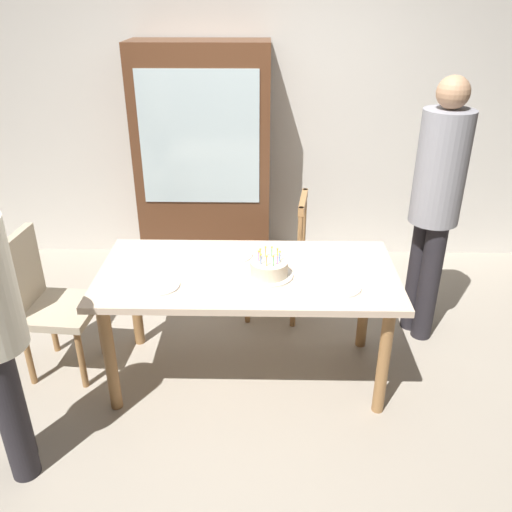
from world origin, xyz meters
The scene contains 13 objects.
ground centered at (0.00, 0.00, 0.00)m, with size 6.40×6.40×0.00m, color #9E9384.
back_wall centered at (0.00, 1.85, 1.30)m, with size 6.40×0.10×2.60m, color beige.
dining_table centered at (0.00, 0.00, 0.67)m, with size 1.76×0.85×0.76m.
birthday_cake centered at (0.13, -0.06, 0.80)m, with size 0.28×0.28×0.16m.
plate_near_celebrant centered at (-0.48, -0.19, 0.76)m, with size 0.22×0.22×0.01m, color white.
plate_far_side centered at (-0.09, 0.19, 0.76)m, with size 0.22×0.22×0.01m, color white.
plate_near_guest centered at (0.53, -0.19, 0.76)m, with size 0.22×0.22×0.01m, color white.
fork_near_celebrant centered at (-0.64, -0.18, 0.76)m, with size 0.18×0.02×0.01m, color silver.
fork_far_side centered at (-0.25, 0.18, 0.76)m, with size 0.18×0.02×0.01m, color silver.
chair_spindle_back centered at (0.20, 0.74, 0.46)m, with size 0.50×0.50×0.95m.
chair_upholstered centered at (-1.27, 0.04, 0.53)m, with size 0.48×0.47×0.95m.
person_guest centered at (1.21, 0.51, 1.03)m, with size 0.32×0.32×1.80m.
china_cabinet centered at (-0.42, 1.56, 0.95)m, with size 1.10×0.45×1.90m.
Camera 1 is at (0.10, -2.75, 2.25)m, focal length 37.24 mm.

